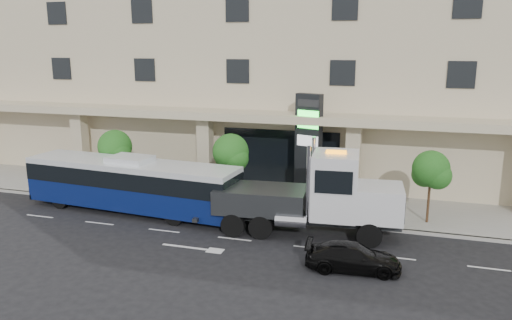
{
  "coord_description": "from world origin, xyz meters",
  "views": [
    {
      "loc": [
        8.04,
        -24.16,
        9.69
      ],
      "look_at": [
        0.09,
        2.0,
        3.4
      ],
      "focal_mm": 35.0,
      "sensor_mm": 36.0,
      "label": 1
    }
  ],
  "objects_px": {
    "black_sedan": "(353,257)",
    "city_bus": "(131,184)",
    "tow_truck": "(316,197)",
    "signage_pylon": "(308,146)"
  },
  "relations": [
    {
      "from": "black_sedan",
      "to": "tow_truck",
      "type": "bearing_deg",
      "value": 26.62
    },
    {
      "from": "city_bus",
      "to": "black_sedan",
      "type": "distance_m",
      "value": 14.2
    },
    {
      "from": "city_bus",
      "to": "signage_pylon",
      "type": "height_order",
      "value": "signage_pylon"
    },
    {
      "from": "black_sedan",
      "to": "signage_pylon",
      "type": "height_order",
      "value": "signage_pylon"
    },
    {
      "from": "city_bus",
      "to": "tow_truck",
      "type": "height_order",
      "value": "tow_truck"
    },
    {
      "from": "black_sedan",
      "to": "city_bus",
      "type": "bearing_deg",
      "value": 66.54
    },
    {
      "from": "signage_pylon",
      "to": "city_bus",
      "type": "bearing_deg",
      "value": -133.62
    },
    {
      "from": "city_bus",
      "to": "tow_truck",
      "type": "xyz_separation_m",
      "value": [
        11.1,
        -0.55,
        0.33
      ]
    },
    {
      "from": "tow_truck",
      "to": "signage_pylon",
      "type": "xyz_separation_m",
      "value": [
        -1.54,
        5.72,
        1.49
      ]
    },
    {
      "from": "tow_truck",
      "to": "black_sedan",
      "type": "relative_size",
      "value": 2.62
    }
  ]
}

